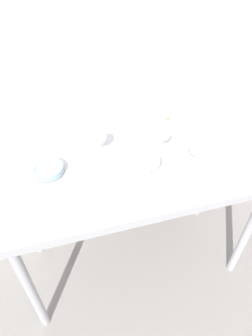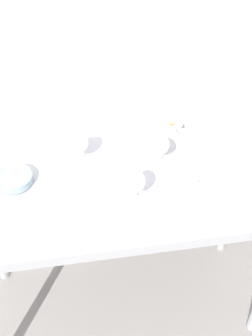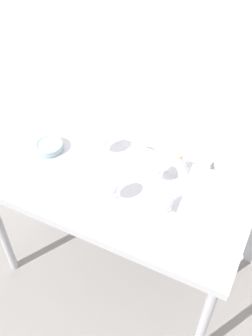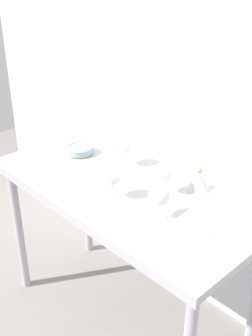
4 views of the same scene
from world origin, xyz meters
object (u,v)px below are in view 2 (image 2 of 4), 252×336
object	(u,v)px
wine_glass_far_right	(160,146)
wine_glass_far_left	(78,143)
wine_glass_near_center	(135,182)
tasting_sheet_upper	(220,163)
decanter_funnel	(171,132)
wine_glass_near_right	(199,168)
tasting_bowl	(15,179)

from	to	relation	value
wine_glass_far_right	wine_glass_far_left	xyz separation A→B (m)	(-0.34, 0.07, 0.00)
wine_glass_near_center	tasting_sheet_upper	xyz separation A→B (m)	(0.40, 0.16, -0.10)
wine_glass_far_right	decanter_funnel	size ratio (longest dim) A/B	1.05
wine_glass_far_right	decanter_funnel	bearing A→B (deg)	60.78
wine_glass_far_right	wine_glass_near_center	xyz separation A→B (m)	(-0.14, -0.20, -0.00)
wine_glass_near_center	wine_glass_near_right	xyz separation A→B (m)	(0.26, 0.03, 0.01)
wine_glass_far_right	tasting_bowl	distance (m)	0.61
wine_glass_near_center	tasting_sheet_upper	world-z (taller)	wine_glass_near_center
wine_glass_far_left	tasting_sheet_upper	xyz separation A→B (m)	(0.60, -0.10, -0.11)
wine_glass_far_right	wine_glass_near_center	world-z (taller)	same
wine_glass_near_right	decanter_funnel	size ratio (longest dim) A/B	1.14
tasting_bowl	tasting_sheet_upper	bearing A→B (deg)	-1.21
tasting_sheet_upper	wine_glass_near_center	bearing A→B (deg)	-162.64
wine_glass_far_left	wine_glass_near_right	distance (m)	0.51
wine_glass_near_right	decanter_funnel	world-z (taller)	wine_glass_near_right
wine_glass_far_left	tasting_sheet_upper	distance (m)	0.62
wine_glass_far_left	wine_glass_near_right	size ratio (longest dim) A/B	0.94
wine_glass_near_center	wine_glass_near_right	bearing A→B (deg)	6.26
wine_glass_far_right	tasting_sheet_upper	world-z (taller)	wine_glass_far_right
wine_glass_far_right	wine_glass_near_right	world-z (taller)	wine_glass_near_right
wine_glass_far_left	tasting_bowl	distance (m)	0.30
wine_glass_near_center	tasting_bowl	bearing A→B (deg)	159.07
wine_glass_near_center	wine_glass_near_right	distance (m)	0.26
wine_glass_near_right	tasting_bowl	bearing A→B (deg)	168.34
tasting_bowl	decanter_funnel	bearing A→B (deg)	13.59
wine_glass_near_right	tasting_bowl	distance (m)	0.75
tasting_bowl	wine_glass_far_left	bearing A→B (deg)	17.17
wine_glass_far_right	decanter_funnel	distance (m)	0.18
wine_glass_far_left	wine_glass_near_center	bearing A→B (deg)	-53.50
wine_glass_far_right	tasting_sheet_upper	distance (m)	0.29
wine_glass_far_left	tasting_sheet_upper	bearing A→B (deg)	-9.74
wine_glass_far_right	wine_glass_far_left	distance (m)	0.34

